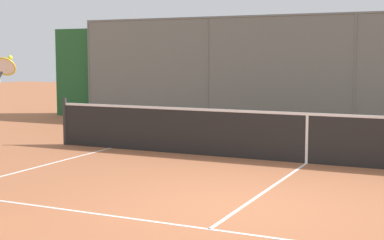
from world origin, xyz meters
The scene contains 4 objects.
ground_plane centered at (0.00, 0.00, 0.00)m, with size 60.00×60.00×0.00m, color #A8603D.
court_line_markings centered at (0.00, 1.44, 0.00)m, with size 8.78×8.47×0.01m.
fence_backdrop centered at (0.00, -9.39, 1.46)m, with size 20.02×1.37×3.18m.
tennis_net centered at (0.00, -3.62, 0.49)m, with size 11.27×0.09×1.07m.
Camera 1 is at (-2.59, 7.07, 2.00)m, focal length 54.19 mm.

